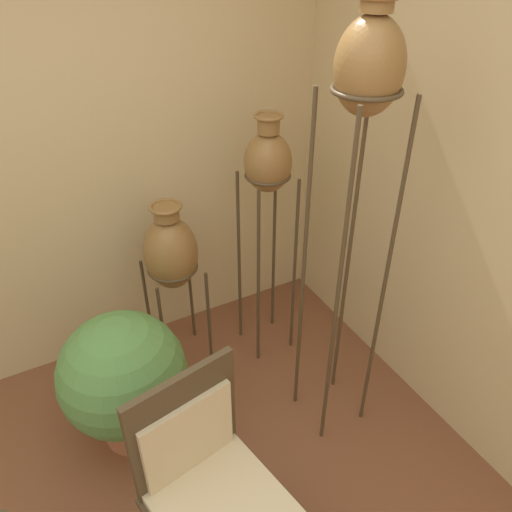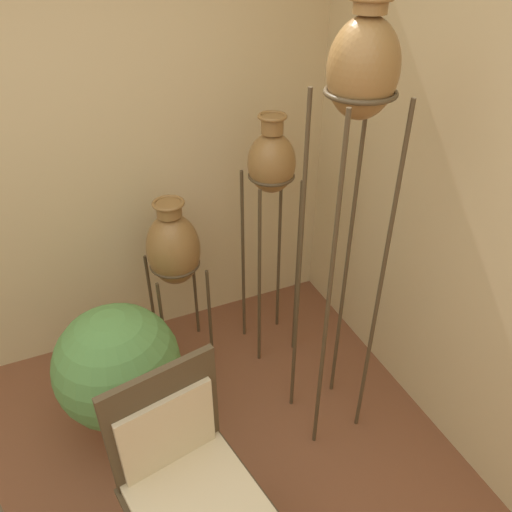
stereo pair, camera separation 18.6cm
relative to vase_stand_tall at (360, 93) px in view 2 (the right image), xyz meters
name	(u,v)px [view 2 (the right image)]	position (x,y,z in m)	size (l,w,h in m)	color
wall_back	(27,157)	(-1.24, 1.19, -0.51)	(7.58, 0.06, 2.70)	#D1B784
vase_stand_tall	(360,93)	(0.00, 0.00, 0.00)	(0.30, 0.30, 2.19)	#473823
vase_stand_medium	(271,170)	(-0.04, 0.68, -0.59)	(0.27, 0.27, 1.58)	#473823
vase_stand_short	(173,250)	(-0.60, 0.81, -1.04)	(0.31, 0.31, 1.13)	#473823
chair	(186,475)	(-0.92, -0.43, -1.27)	(0.59, 0.60, 1.04)	#473823
potted_plant	(119,369)	(-1.05, 0.38, -1.42)	(0.66, 0.66, 0.80)	#B26647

